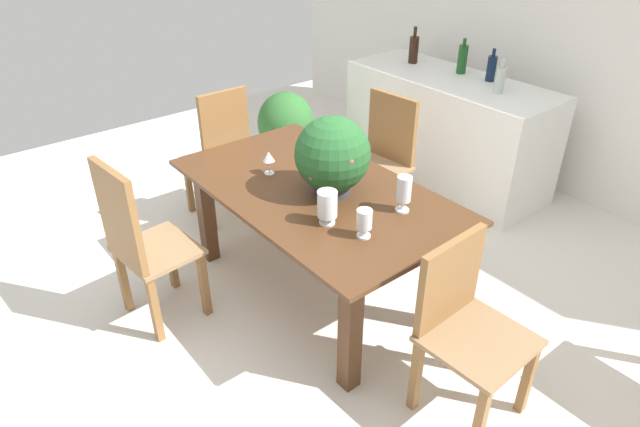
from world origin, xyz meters
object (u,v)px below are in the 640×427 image
at_px(kitchen_counter, 446,130).
at_px(wine_bottle_clear, 462,59).
at_px(flower_centerpiece, 332,156).
at_px(dining_table, 315,209).
at_px(wine_bottle_tall, 491,68).
at_px(wine_bottle_amber, 414,49).
at_px(wine_glass, 269,158).
at_px(chair_foot_end, 464,320).
at_px(chair_near_left, 139,240).
at_px(chair_far_left, 382,153).
at_px(chair_head_end, 221,152).
at_px(wine_bottle_green, 500,80).
at_px(potted_plant_floor, 286,124).
at_px(crystal_vase_center_near, 404,191).
at_px(crystal_vase_left, 327,205).
at_px(crystal_vase_right, 364,221).

xyz_separation_m(kitchen_counter, wine_bottle_clear, (-0.04, 0.15, 0.58)).
bearing_deg(flower_centerpiece, dining_table, -155.16).
bearing_deg(wine_bottle_tall, wine_bottle_amber, -171.86).
distance_m(wine_glass, wine_bottle_tall, 2.15).
height_order(chair_foot_end, chair_near_left, chair_near_left).
relative_size(chair_foot_end, flower_centerpiece, 2.02).
height_order(chair_far_left, flower_centerpiece, flower_centerpiece).
height_order(chair_head_end, wine_bottle_green, wine_bottle_green).
relative_size(chair_far_left, kitchen_counter, 0.54).
distance_m(chair_head_end, flower_centerpiece, 1.30).
height_order(chair_foot_end, potted_plant_floor, chair_foot_end).
distance_m(chair_foot_end, crystal_vase_center_near, 0.76).
bearing_deg(chair_near_left, kitchen_counter, -92.28).
distance_m(chair_head_end, potted_plant_floor, 1.15).
bearing_deg(crystal_vase_left, dining_table, 151.01).
relative_size(chair_foot_end, wine_glass, 6.30).
xyz_separation_m(chair_foot_end, crystal_vase_center_near, (-0.64, 0.22, 0.35)).
xyz_separation_m(crystal_vase_right, wine_bottle_tall, (-0.87, 2.17, 0.18)).
height_order(chair_head_end, wine_bottle_tall, wine_bottle_tall).
bearing_deg(wine_bottle_amber, wine_bottle_tall, 8.14).
xyz_separation_m(wine_bottle_tall, potted_plant_floor, (-1.39, -1.06, -0.65)).
distance_m(chair_foot_end, crystal_vase_left, 0.89).
relative_size(chair_far_left, wine_bottle_amber, 3.16).
xyz_separation_m(chair_foot_end, chair_near_left, (-1.54, -0.95, 0.06)).
relative_size(crystal_vase_right, wine_bottle_clear, 0.55).
bearing_deg(flower_centerpiece, chair_foot_end, -2.75).
relative_size(chair_far_left, potted_plant_floor, 1.46).
relative_size(crystal_vase_left, wine_bottle_clear, 0.66).
bearing_deg(wine_bottle_tall, wine_bottle_clear, -176.19).
distance_m(flower_centerpiece, crystal_vase_center_near, 0.45).
relative_size(crystal_vase_center_near, kitchen_counter, 0.12).
height_order(flower_centerpiece, crystal_vase_right, flower_centerpiece).
distance_m(chair_far_left, wine_bottle_clear, 1.18).
bearing_deg(kitchen_counter, potted_plant_floor, -142.14).
xyz_separation_m(dining_table, wine_bottle_green, (-0.08, 1.84, 0.41)).
bearing_deg(kitchen_counter, chair_near_left, -86.81).
xyz_separation_m(kitchen_counter, potted_plant_floor, (-1.14, -0.89, -0.09)).
bearing_deg(chair_near_left, chair_head_end, -57.66).
bearing_deg(crystal_vase_right, wine_bottle_green, 108.10).
relative_size(kitchen_counter, wine_bottle_amber, 5.83).
xyz_separation_m(dining_table, potted_plant_floor, (-1.69, 0.98, -0.24)).
bearing_deg(flower_centerpiece, crystal_vase_center_near, 22.34).
xyz_separation_m(chair_far_left, wine_bottle_tall, (0.10, 1.08, 0.48)).
bearing_deg(wine_glass, wine_bottle_amber, 109.54).
relative_size(crystal_vase_center_near, potted_plant_floor, 0.31).
distance_m(chair_foot_end, kitchen_counter, 2.53).
distance_m(wine_bottle_amber, potted_plant_floor, 1.33).
xyz_separation_m(chair_near_left, wine_bottle_green, (0.31, 2.80, 0.44)).
bearing_deg(wine_bottle_tall, chair_head_end, -112.14).
bearing_deg(wine_bottle_green, potted_plant_floor, -151.91).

